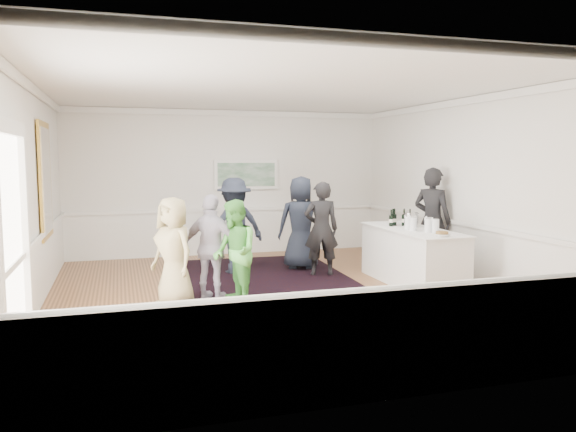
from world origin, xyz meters
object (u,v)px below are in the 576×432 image
object	(u,v)px
ice_bucket	(411,220)
guest_dark_a	(234,226)
guest_navy	(301,223)
guest_green	(235,252)
bartender	(432,221)
guest_dark_b	(321,229)
serving_table	(412,256)
guest_tan	(173,252)
nut_bowl	(442,234)
guest_lilac	(212,248)

from	to	relation	value
ice_bucket	guest_dark_a	bearing A→B (deg)	151.47
guest_dark_a	guest_navy	bearing A→B (deg)	168.61
guest_green	guest_dark_a	world-z (taller)	guest_dark_a
bartender	guest_dark_b	world-z (taller)	bartender
guest_green	guest_dark_b	distance (m)	2.44
serving_table	guest_green	size ratio (longest dim) A/B	1.52
bartender	guest_tan	size ratio (longest dim) A/B	1.24
ice_bucket	guest_dark_b	bearing A→B (deg)	147.42
guest_dark_a	nut_bowl	xyz separation A→B (m)	(2.69, -2.74, 0.10)
guest_tan	bartender	bearing A→B (deg)	68.35
nut_bowl	bartender	bearing A→B (deg)	63.49
guest_navy	guest_tan	bearing A→B (deg)	50.87
bartender	ice_bucket	bearing A→B (deg)	89.16
serving_table	guest_dark_a	distance (m)	3.28
guest_dark_b	nut_bowl	xyz separation A→B (m)	(1.21, -2.07, 0.13)
guest_lilac	nut_bowl	size ratio (longest dim) A/B	6.62
guest_lilac	guest_dark_a	bearing A→B (deg)	-75.88
guest_green	nut_bowl	xyz separation A→B (m)	(3.12, -0.55, 0.22)
guest_dark_a	guest_dark_b	size ratio (longest dim) A/B	1.04
guest_tan	guest_dark_b	distance (m)	3.11
bartender	guest_green	bearing A→B (deg)	72.53
guest_dark_a	guest_lilac	bearing A→B (deg)	56.97
guest_tan	guest_navy	world-z (taller)	guest_navy
guest_dark_b	ice_bucket	distance (m)	1.61
guest_tan	guest_green	world-z (taller)	guest_tan
guest_tan	guest_green	bearing A→B (deg)	47.76
guest_green	guest_lilac	size ratio (longest dim) A/B	0.96
guest_green	ice_bucket	world-z (taller)	guest_green
guest_tan	nut_bowl	bearing A→B (deg)	47.54
guest_tan	guest_navy	bearing A→B (deg)	95.55
guest_dark_b	guest_green	bearing A→B (deg)	50.60
bartender	guest_dark_b	xyz separation A→B (m)	(-2.02, 0.44, -0.13)
guest_lilac	guest_navy	world-z (taller)	guest_navy
bartender	guest_dark_a	bearing A→B (deg)	39.53
guest_lilac	nut_bowl	world-z (taller)	guest_lilac
bartender	guest_lilac	xyz separation A→B (m)	(-4.22, -0.77, -0.18)
guest_lilac	nut_bowl	distance (m)	3.52
guest_tan	guest_lilac	distance (m)	0.61
guest_green	guest_dark_a	size ratio (longest dim) A/B	0.87
guest_tan	guest_navy	distance (m)	3.34
serving_table	guest_tan	size ratio (longest dim) A/B	1.47
guest_dark_a	guest_navy	xyz separation A→B (m)	(1.31, 0.02, 0.01)
serving_table	guest_tan	world-z (taller)	guest_tan
guest_tan	ice_bucket	xyz separation A→B (m)	(4.13, 0.51, 0.27)
bartender	guest_navy	bearing A→B (deg)	29.85
ice_bucket	guest_tan	bearing A→B (deg)	-172.97
serving_table	guest_navy	world-z (taller)	guest_navy
serving_table	ice_bucket	distance (m)	0.64
bartender	nut_bowl	size ratio (longest dim) A/B	8.12
bartender	ice_bucket	size ratio (longest dim) A/B	7.62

